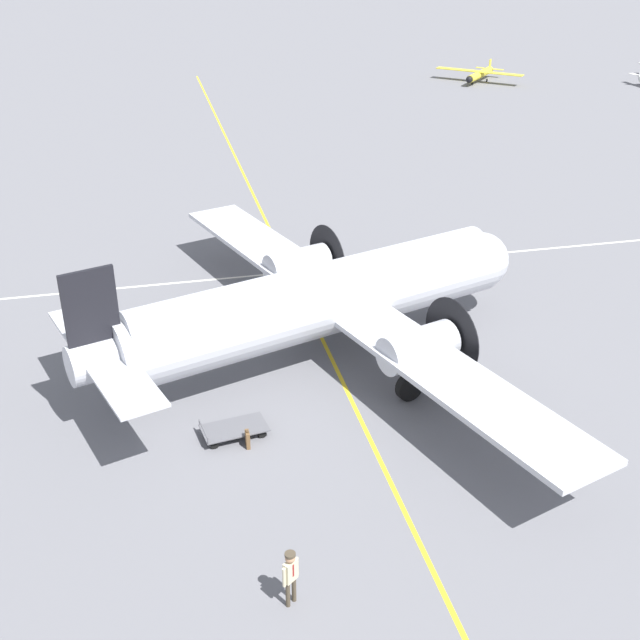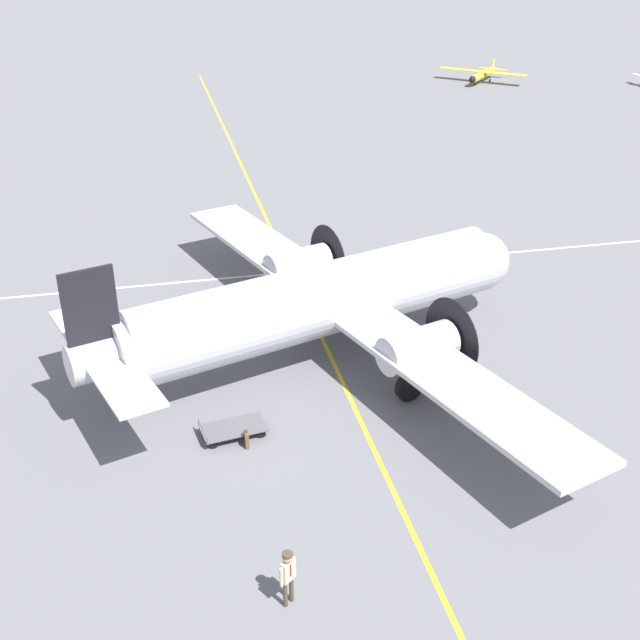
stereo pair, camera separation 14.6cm
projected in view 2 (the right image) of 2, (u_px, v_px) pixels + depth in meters
ground_plane at (320, 357)px, 31.87m from camera, size 300.00×300.00×0.00m
apron_line_eastwest at (330, 356)px, 31.95m from camera, size 120.00×0.16×0.01m
apron_line_northsouth at (283, 273)px, 39.12m from camera, size 0.16×120.00×0.01m
airliner_main at (329, 298)px, 30.90m from camera, size 24.72×18.94×5.78m
crew_foreground at (288, 572)px, 20.17m from camera, size 0.40×0.48×1.70m
suitcase_near_door at (247, 439)px, 26.48m from camera, size 0.37×0.13×0.64m
baggage_cart at (233, 428)px, 27.06m from camera, size 1.52×2.34×0.56m
light_aircraft_distant at (482, 74)px, 80.74m from camera, size 6.95×7.28×1.78m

